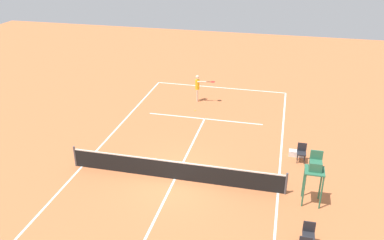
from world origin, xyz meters
TOP-DOWN VIEW (x-y plane):
  - ground_plane at (0.00, 0.00)m, footprint 60.00×60.00m
  - court_lines at (0.00, 0.00)m, footprint 9.52×24.72m
  - tennis_net at (0.00, 0.00)m, footprint 10.12×0.10m
  - player_serving at (1.02, -9.45)m, footprint 1.35×0.45m
  - tennis_ball at (0.84, -7.79)m, footprint 0.07×0.07m
  - umpire_chair at (-6.06, 0.34)m, footprint 0.80×0.80m
  - courtside_chair_near at (-5.88, 3.03)m, footprint 0.44×0.46m
  - courtside_chair_mid at (-5.68, -3.01)m, footprint 0.44×0.46m
  - equipment_bag at (-5.47, -3.48)m, footprint 0.76×0.32m

SIDE VIEW (x-z plane):
  - ground_plane at x=0.00m, z-range 0.00..0.00m
  - court_lines at x=0.00m, z-range 0.00..0.01m
  - tennis_ball at x=0.84m, z-range 0.00..0.07m
  - equipment_bag at x=-5.47m, z-range 0.00..0.30m
  - tennis_net at x=0.00m, z-range -0.04..1.03m
  - courtside_chair_near at x=-5.88m, z-range 0.06..1.01m
  - courtside_chair_mid at x=-5.68m, z-range 0.06..1.01m
  - player_serving at x=1.02m, z-range 0.18..2.01m
  - umpire_chair at x=-6.06m, z-range 0.40..2.81m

